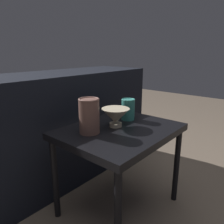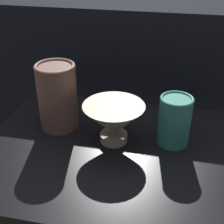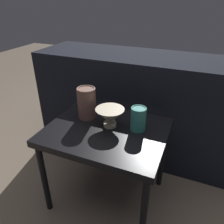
% 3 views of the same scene
% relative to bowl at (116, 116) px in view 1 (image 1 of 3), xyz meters
% --- Properties ---
extents(ground_plane, '(8.00, 8.00, 0.00)m').
position_rel_bowl_xyz_m(ground_plane, '(-0.01, -0.04, -0.61)').
color(ground_plane, '#6B5B4C').
extents(table, '(0.69, 0.55, 0.55)m').
position_rel_bowl_xyz_m(table, '(-0.01, -0.04, -0.13)').
color(table, black).
rests_on(table, ground_plane).
extents(couch_backdrop, '(1.61, 0.50, 0.83)m').
position_rel_bowl_xyz_m(couch_backdrop, '(-0.01, 0.58, -0.20)').
color(couch_backdrop, black).
rests_on(couch_backdrop, ground_plane).
extents(bowl, '(0.17, 0.17, 0.11)m').
position_rel_bowl_xyz_m(bowl, '(0.00, 0.00, 0.00)').
color(bowl, '#C1B293').
rests_on(bowl, table).
extents(vase_textured_left, '(0.11, 0.11, 0.20)m').
position_rel_bowl_xyz_m(vase_textured_left, '(-0.17, 0.04, 0.04)').
color(vase_textured_left, brown).
rests_on(vase_textured_left, table).
extents(vase_colorful_right, '(0.09, 0.09, 0.14)m').
position_rel_bowl_xyz_m(vase_colorful_right, '(0.16, 0.03, 0.01)').
color(vase_colorful_right, teal).
rests_on(vase_colorful_right, table).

